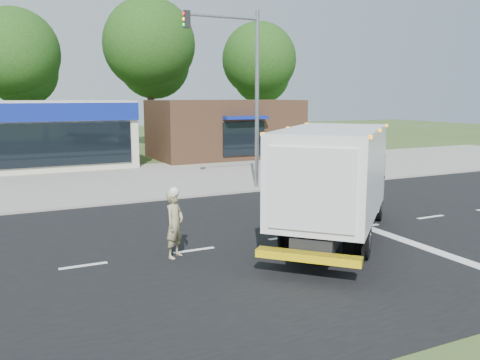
{
  "coord_description": "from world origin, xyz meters",
  "views": [
    {
      "loc": [
        -7.85,
        -12.86,
        4.27
      ],
      "look_at": [
        -1.02,
        1.11,
        1.7
      ],
      "focal_mm": 38.0,
      "sensor_mm": 36.0,
      "label": 1
    }
  ],
  "objects": [
    {
      "name": "ground",
      "position": [
        0.0,
        0.0,
        0.0
      ],
      "size": [
        120.0,
        120.0,
        0.0
      ],
      "primitive_type": "plane",
      "color": "#385123",
      "rests_on": "ground"
    },
    {
      "name": "road_asphalt",
      "position": [
        0.0,
        0.0,
        0.0
      ],
      "size": [
        60.0,
        14.0,
        0.02
      ],
      "primitive_type": "cube",
      "color": "black",
      "rests_on": "ground"
    },
    {
      "name": "sidewalk",
      "position": [
        0.0,
        8.2,
        0.06
      ],
      "size": [
        60.0,
        2.4,
        0.12
      ],
      "primitive_type": "cube",
      "color": "gray",
      "rests_on": "ground"
    },
    {
      "name": "parking_apron",
      "position": [
        0.0,
        14.0,
        0.01
      ],
      "size": [
        60.0,
        9.0,
        0.02
      ],
      "primitive_type": "cube",
      "color": "gray",
      "rests_on": "ground"
    },
    {
      "name": "lane_markings",
      "position": [
        1.35,
        -1.35,
        0.02
      ],
      "size": [
        55.2,
        7.0,
        0.01
      ],
      "color": "silver",
      "rests_on": "road_asphalt"
    },
    {
      "name": "ems_box_truck",
      "position": [
        1.21,
        -0.8,
        1.97
      ],
      "size": [
        7.19,
        7.04,
        3.41
      ],
      "rotation": [
        0.0,
        0.0,
        0.77
      ],
      "color": "black",
      "rests_on": "ground"
    },
    {
      "name": "emergency_worker",
      "position": [
        -3.65,
        -0.32,
        0.94
      ],
      "size": [
        0.79,
        0.76,
        1.92
      ],
      "rotation": [
        0.0,
        0.0,
        0.69
      ],
      "color": "tan",
      "rests_on": "ground"
    },
    {
      "name": "brown_storefront",
      "position": [
        7.0,
        19.98,
        2.0
      ],
      "size": [
        10.0,
        6.7,
        4.0
      ],
      "color": "#382316",
      "rests_on": "ground"
    },
    {
      "name": "traffic_signal_pole",
      "position": [
        2.35,
        7.6,
        4.92
      ],
      "size": [
        3.51,
        0.25,
        8.0
      ],
      "color": "gray",
      "rests_on": "ground"
    },
    {
      "name": "background_trees",
      "position": [
        -0.85,
        28.16,
        7.38
      ],
      "size": [
        36.77,
        7.39,
        12.1
      ],
      "color": "#332114",
      "rests_on": "ground"
    }
  ]
}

